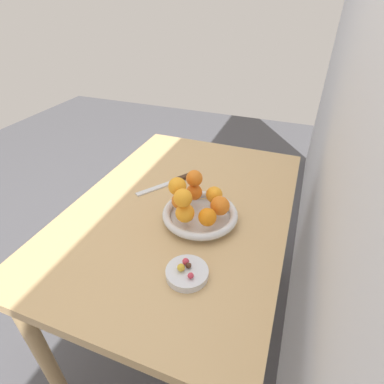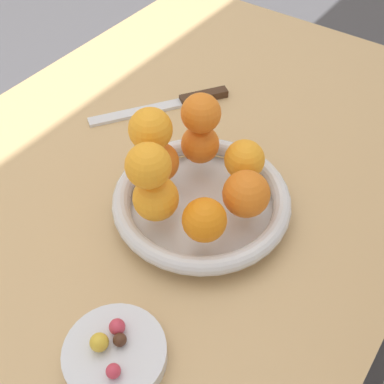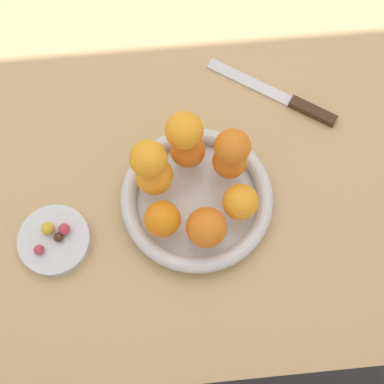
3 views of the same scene
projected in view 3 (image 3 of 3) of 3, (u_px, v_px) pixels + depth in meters
ground_plane at (209, 245)px, 1.56m from camera, size 6.00×6.00×0.00m
dining_table at (221, 170)px, 0.94m from camera, size 1.10×0.76×0.74m
fruit_bowl at (197, 198)px, 0.81m from camera, size 0.26×0.26×0.04m
candy_dish at (55, 240)px, 0.79m from camera, size 0.12×0.12×0.02m
orange_0 at (154, 176)px, 0.77m from camera, size 0.06×0.06×0.06m
orange_1 at (162, 219)px, 0.74m from camera, size 0.06×0.06×0.06m
orange_2 at (206, 228)px, 0.74m from camera, size 0.06×0.06×0.06m
orange_3 at (240, 202)px, 0.75m from camera, size 0.06×0.06×0.06m
orange_4 at (229, 161)px, 0.78m from camera, size 0.06×0.06×0.06m
orange_5 at (188, 150)px, 0.78m from camera, size 0.06×0.06×0.06m
orange_6 at (148, 159)px, 0.71m from camera, size 0.06×0.06×0.06m
orange_7 at (184, 130)px, 0.73m from camera, size 0.06×0.06×0.06m
orange_8 at (235, 147)px, 0.72m from camera, size 0.06×0.06×0.06m
candy_ball_0 at (39, 250)px, 0.77m from camera, size 0.02×0.02×0.02m
candy_ball_1 at (64, 229)px, 0.78m from camera, size 0.02×0.02×0.02m
candy_ball_2 at (48, 228)px, 0.78m from camera, size 0.02×0.02×0.02m
candy_ball_3 at (58, 237)px, 0.78m from camera, size 0.02×0.02×0.02m
knife at (282, 97)px, 0.89m from camera, size 0.23×0.17×0.01m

